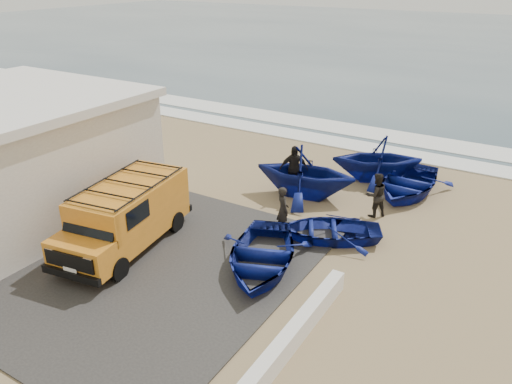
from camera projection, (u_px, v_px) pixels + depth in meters
The scene contains 15 objects.
ground at pixel (198, 242), 16.66m from camera, with size 160.00×160.00×0.00m, color #967E57.
slab at pixel (111, 251), 16.03m from camera, with size 12.00×10.00×0.05m, color #383634.
ocean at pixel (480, 43), 60.25m from camera, with size 180.00×88.00×0.01m, color #385166.
surf_line at pixel (338, 142), 25.98m from camera, with size 180.00×1.60×0.06m, color white.
surf_wash at pixel (356, 130), 27.93m from camera, with size 180.00×2.20×0.04m, color white.
parapet at pixel (289, 341), 11.84m from camera, with size 0.35×6.00×0.55m, color silver.
van at pixel (126, 214), 15.96m from camera, with size 2.71×5.30×2.17m.
boat_near_left at pixel (261, 256), 15.04m from camera, with size 2.96×4.15×0.86m, color navy.
boat_near_right at pixel (328, 229), 16.69m from camera, with size 2.48×3.47×0.72m, color navy.
boat_mid_left at pixel (305, 172), 19.54m from camera, with size 3.44×3.98×2.10m, color navy.
boat_mid_right at pixel (408, 183), 20.08m from camera, with size 3.02×4.23×0.88m, color navy.
boat_far_left at pixel (377, 158), 21.08m from camera, with size 3.24×3.75×1.98m, color navy.
fisherman_front at pixel (283, 210), 16.94m from camera, with size 0.62×0.40×1.69m, color black.
fisherman_middle at pixel (376, 195), 18.06m from camera, with size 0.81×0.63×1.67m, color black.
fisherman_back at pixel (294, 169), 20.00m from camera, with size 1.15×0.48×1.96m, color black.
Camera 1 is at (9.18, -11.37, 8.38)m, focal length 35.00 mm.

